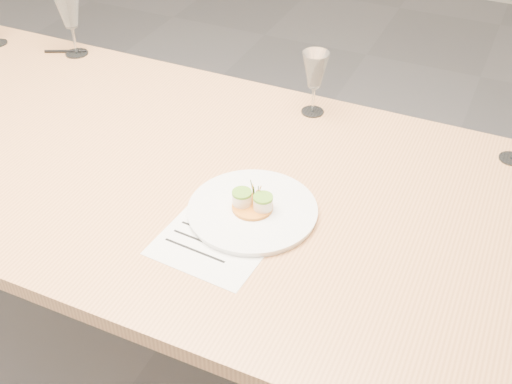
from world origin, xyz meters
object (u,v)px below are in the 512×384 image
at_px(wine_glass_1, 69,10).
at_px(dining_table, 143,177).
at_px(recipe_sheet, 224,230).
at_px(ballpoint_pen, 66,51).
at_px(wine_glass_2, 315,72).
at_px(dinner_plate, 253,209).

bearing_deg(wine_glass_1, dining_table, -39.11).
bearing_deg(recipe_sheet, wine_glass_1, 149.50).
bearing_deg(ballpoint_pen, wine_glass_2, -26.47).
xyz_separation_m(dinner_plate, recipe_sheet, (-0.03, -0.08, -0.01)).
xyz_separation_m(wine_glass_1, wine_glass_2, (0.86, -0.02, -0.02)).
bearing_deg(ballpoint_pen, wine_glass_1, -15.52).
bearing_deg(wine_glass_1, wine_glass_2, -1.55).
height_order(recipe_sheet, wine_glass_2, wine_glass_2).
xyz_separation_m(recipe_sheet, ballpoint_pen, (-0.90, 0.59, 0.00)).
bearing_deg(recipe_sheet, dining_table, 157.44).
relative_size(dining_table, recipe_sheet, 7.32).
bearing_deg(wine_glass_1, dinner_plate, -29.82).
relative_size(recipe_sheet, ballpoint_pen, 2.49).
distance_m(recipe_sheet, ballpoint_pen, 1.08).
height_order(ballpoint_pen, wine_glass_2, wine_glass_2).
height_order(dining_table, recipe_sheet, recipe_sheet).
distance_m(ballpoint_pen, wine_glass_1, 0.15).
bearing_deg(dinner_plate, recipe_sheet, -112.64).
distance_m(dining_table, wine_glass_1, 0.71).
xyz_separation_m(dining_table, wine_glass_1, (-0.52, 0.43, 0.22)).
xyz_separation_m(dining_table, ballpoint_pen, (-0.57, 0.42, 0.07)).
xyz_separation_m(recipe_sheet, wine_glass_2, (0.00, 0.57, 0.13)).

